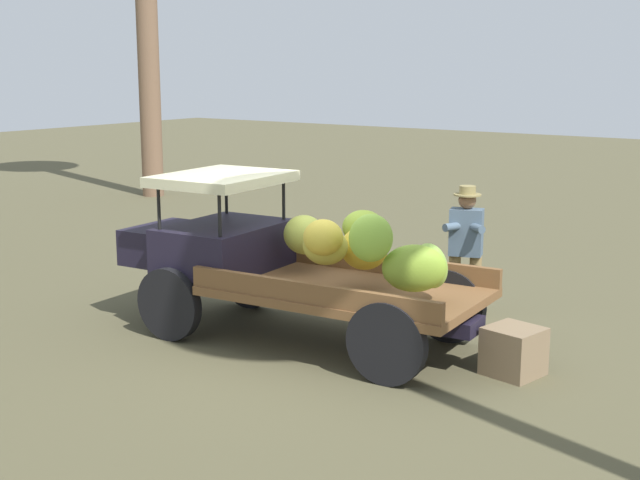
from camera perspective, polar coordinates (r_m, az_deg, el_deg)
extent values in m
plane|color=brown|center=(10.12, -0.46, -6.72)|extent=(60.00, 60.00, 0.00)
cube|color=black|center=(10.04, -0.49, -4.01)|extent=(4.02, 0.75, 0.16)
cylinder|color=black|center=(10.26, -9.79, -4.14)|extent=(0.86, 0.21, 0.85)
cylinder|color=black|center=(11.48, -4.59, -2.33)|extent=(0.86, 0.21, 0.85)
cylinder|color=black|center=(8.76, 4.35, -6.73)|extent=(0.86, 0.21, 0.85)
cylinder|color=black|center=(10.16, 8.42, -4.26)|extent=(0.86, 0.21, 0.85)
cube|color=brown|center=(9.78, 1.76, -3.36)|extent=(3.12, 1.95, 0.10)
cube|color=brown|center=(9.07, -0.70, -3.49)|extent=(3.00, 0.31, 0.22)
cube|color=brown|center=(10.43, 3.92, -1.54)|extent=(3.00, 0.31, 0.22)
cube|color=black|center=(10.61, -6.26, -0.43)|extent=(1.21, 1.60, 0.55)
cube|color=black|center=(11.18, -9.94, -0.21)|extent=(0.78, 1.11, 0.44)
cylinder|color=black|center=(10.30, -10.46, 2.19)|extent=(0.04, 0.04, 0.55)
cylinder|color=black|center=(11.29, -6.13, 3.12)|extent=(0.04, 0.04, 0.55)
cylinder|color=black|center=(9.74, -6.56, 1.78)|extent=(0.04, 0.04, 0.55)
cylinder|color=black|center=(10.78, -2.38, 2.79)|extent=(0.04, 0.04, 0.55)
cube|color=beige|center=(10.47, -6.36, 3.99)|extent=(1.33, 1.61, 0.12)
ellipsoid|color=#B9C549|center=(10.38, -1.03, 0.34)|extent=(0.54, 0.49, 0.51)
ellipsoid|color=gold|center=(9.22, 0.21, 0.17)|extent=(0.64, 0.63, 0.43)
ellipsoid|color=yellow|center=(9.61, 2.89, -0.54)|extent=(0.66, 0.75, 0.65)
ellipsoid|color=#8FB032|center=(9.85, 2.83, 0.85)|extent=(0.67, 0.70, 0.48)
ellipsoid|color=#88B638|center=(8.88, 3.33, 0.14)|extent=(0.51, 0.45, 0.54)
ellipsoid|color=gold|center=(9.35, 0.35, -0.41)|extent=(0.59, 0.53, 0.46)
ellipsoid|color=#85AE41|center=(9.22, 7.20, -1.68)|extent=(0.63, 0.62, 0.54)
ellipsoid|color=#87AC33|center=(8.99, 6.16, -1.85)|extent=(0.77, 0.69, 0.55)
cylinder|color=olive|center=(11.12, 10.05, -3.05)|extent=(0.15, 0.15, 0.81)
cylinder|color=olive|center=(11.16, 8.72, -2.96)|extent=(0.15, 0.15, 0.81)
cube|color=#4C6073|center=(10.99, 9.50, 0.51)|extent=(0.45, 0.35, 0.59)
cylinder|color=#4C6073|center=(10.86, 9.96, 0.84)|extent=(0.39, 0.31, 0.10)
cylinder|color=#4C6073|center=(10.89, 8.92, 0.90)|extent=(0.23, 0.41, 0.10)
sphere|color=brown|center=(10.92, 9.57, 2.58)|extent=(0.22, 0.22, 0.22)
cylinder|color=olive|center=(10.91, 9.58, 2.93)|extent=(0.34, 0.34, 0.02)
cylinder|color=olive|center=(10.90, 9.59, 3.24)|extent=(0.20, 0.20, 0.10)
cube|color=#7F684C|center=(9.28, 12.50, -7.08)|extent=(0.61, 0.61, 0.50)
ellipsoid|color=gold|center=(11.51, 8.45, -3.83)|extent=(0.65, 0.45, 0.31)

